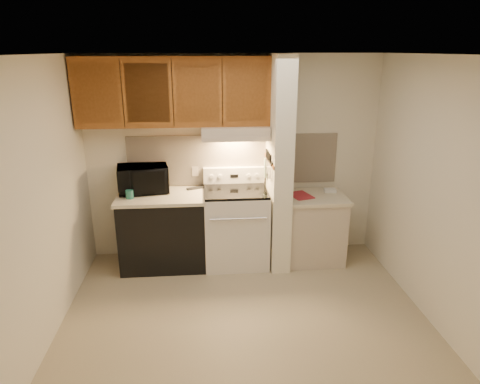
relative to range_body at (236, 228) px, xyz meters
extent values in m
plane|color=tan|center=(0.00, -1.16, -0.46)|extent=(3.60, 3.60, 0.00)
plane|color=white|center=(0.00, -1.16, 2.04)|extent=(3.60, 3.60, 0.00)
cube|color=silver|center=(0.00, 0.34, 0.79)|extent=(3.60, 2.50, 0.02)
cube|color=silver|center=(-1.80, -1.16, 0.79)|extent=(0.02, 3.00, 2.50)
cube|color=silver|center=(1.80, -1.16, 0.79)|extent=(0.02, 3.00, 2.50)
cube|color=#F7E3CA|center=(0.00, 0.33, 0.78)|extent=(2.60, 0.02, 0.63)
cube|color=silver|center=(0.00, 0.00, 0.00)|extent=(0.76, 0.65, 0.92)
cube|color=black|center=(0.00, -0.32, 0.04)|extent=(0.50, 0.01, 0.30)
cylinder|color=silver|center=(0.00, -0.35, 0.26)|extent=(0.65, 0.02, 0.02)
cube|color=black|center=(0.00, 0.00, 0.48)|extent=(0.74, 0.64, 0.03)
cube|color=silver|center=(0.00, 0.28, 0.59)|extent=(0.76, 0.08, 0.20)
cube|color=black|center=(0.00, 0.24, 0.59)|extent=(0.10, 0.01, 0.04)
cylinder|color=silver|center=(-0.28, 0.24, 0.59)|extent=(0.05, 0.02, 0.05)
cylinder|color=silver|center=(-0.18, 0.24, 0.59)|extent=(0.05, 0.02, 0.05)
cylinder|color=silver|center=(0.18, 0.24, 0.59)|extent=(0.05, 0.02, 0.05)
cylinder|color=silver|center=(0.28, 0.24, 0.59)|extent=(0.05, 0.02, 0.05)
cube|color=black|center=(-0.88, 0.01, -0.03)|extent=(1.00, 0.63, 0.87)
cube|color=beige|center=(-0.88, 0.01, 0.43)|extent=(1.04, 0.67, 0.04)
cube|color=black|center=(-0.48, 0.21, 0.46)|extent=(0.23, 0.15, 0.02)
cylinder|color=#206157|center=(-1.23, -0.09, 0.50)|extent=(0.11, 0.11, 0.10)
cube|color=beige|center=(-0.48, 0.32, 0.64)|extent=(0.08, 0.01, 0.12)
imported|color=black|center=(-1.10, 0.15, 0.61)|extent=(0.64, 0.48, 0.32)
cube|color=white|center=(0.51, -0.01, 0.79)|extent=(0.22, 0.70, 2.50)
cube|color=brown|center=(0.39, -0.01, 0.84)|extent=(0.01, 0.70, 0.04)
cube|color=black|center=(0.39, -0.06, 0.86)|extent=(0.02, 0.42, 0.04)
cube|color=silver|center=(0.38, -0.22, 0.76)|extent=(0.01, 0.03, 0.16)
cylinder|color=black|center=(0.38, -0.21, 0.91)|extent=(0.02, 0.02, 0.10)
cube|color=silver|center=(0.38, -0.15, 0.75)|extent=(0.01, 0.04, 0.18)
cylinder|color=black|center=(0.38, -0.13, 0.91)|extent=(0.02, 0.02, 0.10)
cube|color=silver|center=(0.38, -0.07, 0.74)|extent=(0.01, 0.04, 0.20)
cylinder|color=black|center=(0.38, -0.04, 0.91)|extent=(0.02, 0.02, 0.10)
cube|color=silver|center=(0.38, 0.01, 0.76)|extent=(0.01, 0.04, 0.16)
cylinder|color=black|center=(0.38, 0.04, 0.91)|extent=(0.02, 0.02, 0.10)
cube|color=silver|center=(0.38, 0.12, 0.75)|extent=(0.01, 0.04, 0.18)
cylinder|color=black|center=(0.38, 0.09, 0.91)|extent=(0.02, 0.02, 0.10)
cube|color=gray|center=(0.38, 0.17, 0.71)|extent=(0.03, 0.10, 0.23)
cube|color=beige|center=(0.97, -0.01, -0.06)|extent=(0.70, 0.60, 0.81)
cube|color=beige|center=(0.97, -0.01, 0.37)|extent=(0.74, 0.64, 0.04)
cube|color=maroon|center=(0.79, 0.00, 0.40)|extent=(0.31, 0.36, 0.01)
cube|color=white|center=(1.19, 0.12, 0.41)|extent=(0.15, 0.11, 0.04)
cube|color=beige|center=(0.00, 0.12, 1.17)|extent=(0.78, 0.44, 0.15)
cube|color=beige|center=(0.00, -0.08, 1.12)|extent=(0.78, 0.04, 0.06)
cube|color=brown|center=(-0.69, 0.17, 1.62)|extent=(2.18, 0.33, 0.77)
cube|color=brown|center=(-1.51, 0.01, 1.62)|extent=(0.46, 0.01, 0.63)
cube|color=black|center=(-1.23, 0.01, 1.62)|extent=(0.01, 0.01, 0.73)
cube|color=brown|center=(-0.96, 0.01, 1.62)|extent=(0.46, 0.01, 0.63)
cube|color=black|center=(-0.69, 0.01, 1.62)|extent=(0.01, 0.01, 0.73)
cube|color=brown|center=(-0.42, 0.01, 1.62)|extent=(0.46, 0.01, 0.63)
cube|color=black|center=(-0.14, 0.01, 1.62)|extent=(0.01, 0.01, 0.73)
cube|color=brown|center=(0.13, 0.01, 1.62)|extent=(0.46, 0.01, 0.63)
camera|label=1|loc=(-0.37, -4.82, 2.08)|focal=32.00mm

